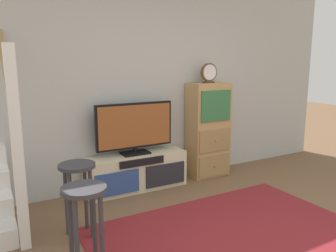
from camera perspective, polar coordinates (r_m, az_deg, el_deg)
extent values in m
cube|color=#B2B7B2|center=(4.56, -3.56, 7.14)|extent=(6.40, 0.12, 2.70)
cube|color=maroon|center=(3.40, 11.24, -18.14)|extent=(2.60, 1.80, 0.01)
cube|color=beige|center=(4.42, -5.44, -7.78)|extent=(1.33, 0.36, 0.47)
cube|color=#2D4784|center=(4.14, -8.59, -9.69)|extent=(0.56, 0.02, 0.28)
cube|color=#232328|center=(4.40, -0.42, -8.30)|extent=(0.56, 0.02, 0.28)
cube|color=black|center=(4.19, -4.42, -6.17)|extent=(0.60, 0.02, 0.09)
cube|color=black|center=(4.36, -5.61, -4.60)|extent=(0.36, 0.22, 0.02)
cylinder|color=black|center=(4.35, -5.62, -4.07)|extent=(0.05, 0.05, 0.06)
cube|color=black|center=(4.28, -5.70, 0.09)|extent=(1.04, 0.05, 0.58)
cube|color=brown|center=(4.25, -5.54, 0.03)|extent=(0.99, 0.01, 0.53)
cube|color=tan|center=(4.87, 6.81, -0.68)|extent=(0.58, 0.34, 1.35)
cube|color=#9C7949|center=(4.85, 7.94, -6.74)|extent=(0.53, 0.02, 0.31)
sphere|color=olive|center=(4.84, 8.07, -6.79)|extent=(0.03, 0.03, 0.03)
cube|color=#9C7949|center=(4.75, 8.05, -2.45)|extent=(0.53, 0.02, 0.31)
sphere|color=olive|center=(4.74, 8.19, -2.50)|extent=(0.03, 0.03, 0.03)
cube|color=#337042|center=(4.66, 8.21, 3.43)|extent=(0.49, 0.02, 0.43)
cube|color=#4C3823|center=(4.75, 6.94, 7.43)|extent=(0.15, 0.08, 0.02)
cylinder|color=brown|center=(4.74, 6.98, 9.10)|extent=(0.25, 0.04, 0.25)
cylinder|color=silver|center=(4.72, 7.16, 9.08)|extent=(0.21, 0.01, 0.21)
cube|color=white|center=(3.13, -24.33, -3.89)|extent=(0.09, 0.09, 1.80)
cube|color=#9E7547|center=(3.69, -26.27, 10.63)|extent=(0.06, 1.33, 0.99)
cylinder|color=#333338|center=(2.65, -15.29, -18.85)|extent=(0.04, 0.04, 0.70)
cylinder|color=#333338|center=(2.69, -11.22, -18.16)|extent=(0.04, 0.04, 0.70)
cylinder|color=#333338|center=(2.81, -16.27, -17.08)|extent=(0.04, 0.04, 0.70)
cylinder|color=#333338|center=(2.85, -12.46, -16.47)|extent=(0.04, 0.04, 0.70)
cylinder|color=#333338|center=(2.59, -14.19, -10.43)|extent=(0.34, 0.34, 0.03)
cylinder|color=#333338|center=(3.23, -16.22, -13.34)|extent=(0.04, 0.04, 0.69)
cylinder|color=#333338|center=(3.27, -12.95, -12.86)|extent=(0.04, 0.04, 0.69)
cylinder|color=#333338|center=(3.40, -16.96, -12.14)|extent=(0.04, 0.04, 0.69)
cylinder|color=#333338|center=(3.44, -13.86, -11.70)|extent=(0.04, 0.04, 0.69)
cylinder|color=#333338|center=(3.21, -15.32, -6.57)|extent=(0.34, 0.34, 0.03)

